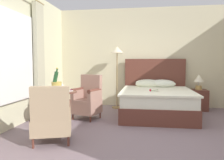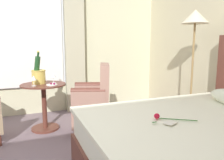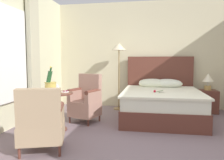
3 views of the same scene
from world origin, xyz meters
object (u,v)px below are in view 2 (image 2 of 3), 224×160
side_table_round (44,102)px  champagne_bucket (38,74)px  snack_plate (52,85)px  armchair_by_window (94,103)px  wine_glass_near_edge (53,76)px  floor_lamp_brass (195,29)px  bed (213,146)px  wine_glass_near_bucket (34,78)px

side_table_round → champagne_bucket: 0.43m
snack_plate → armchair_by_window: armchair_by_window is taller
side_table_round → wine_glass_near_edge: size_ratio=4.57×
snack_plate → floor_lamp_brass: bearing=67.9°
side_table_round → snack_plate: 0.34m
floor_lamp_brass → snack_plate: bearing=-112.1°
floor_lamp_brass → champagne_bucket: bearing=-115.4°
side_table_round → bed: bearing=33.2°
floor_lamp_brass → champagne_bucket: (-0.96, -2.01, -0.64)m
floor_lamp_brass → snack_plate: size_ratio=11.33×
floor_lamp_brass → champagne_bucket: size_ratio=3.57×
armchair_by_window → bed: bearing=21.6°
champagne_bucket → snack_plate: champagne_bucket is taller
side_table_round → armchair_by_window: 0.76m
wine_glass_near_bucket → snack_plate: 0.26m
snack_plate → armchair_by_window: size_ratio=0.15×
armchair_by_window → champagne_bucket: bearing=-122.0°
wine_glass_near_bucket → snack_plate: (0.03, 0.24, -0.10)m
bed → side_table_round: bearing=-146.8°
bed → armchair_by_window: bearing=-158.4°
snack_plate → wine_glass_near_edge: bearing=164.9°
champagne_bucket → side_table_round: bearing=42.7°
side_table_round → wine_glass_near_edge: 0.42m
wine_glass_near_bucket → champagne_bucket: bearing=157.5°
floor_lamp_brass → armchair_by_window: (-0.51, -1.30, -1.03)m
wine_glass_near_bucket → bed: bearing=37.6°
wine_glass_near_edge → armchair_by_window: bearing=51.4°
wine_glass_near_edge → snack_plate: (0.16, -0.04, -0.10)m
wine_glass_near_bucket → armchair_by_window: size_ratio=0.15×
armchair_by_window → wine_glass_near_bucket: bearing=-108.4°
bed → side_table_round: size_ratio=3.03×
bed → floor_lamp_brass: floor_lamp_brass is taller
wine_glass_near_bucket → armchair_by_window: 0.91m
side_table_round → wine_glass_near_edge: bearing=97.0°
side_table_round → wine_glass_near_edge: (-0.02, 0.15, 0.39)m
bed → champagne_bucket: 2.46m
wine_glass_near_edge → armchair_by_window: (0.40, 0.50, -0.36)m
wine_glass_near_bucket → wine_glass_near_edge: wine_glass_near_edge is taller
wine_glass_near_bucket → wine_glass_near_edge: size_ratio=0.97×
armchair_by_window → floor_lamp_brass: bearing=68.5°
floor_lamp_brass → side_table_round: bearing=-114.6°
bed → wine_glass_near_edge: size_ratio=13.85×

